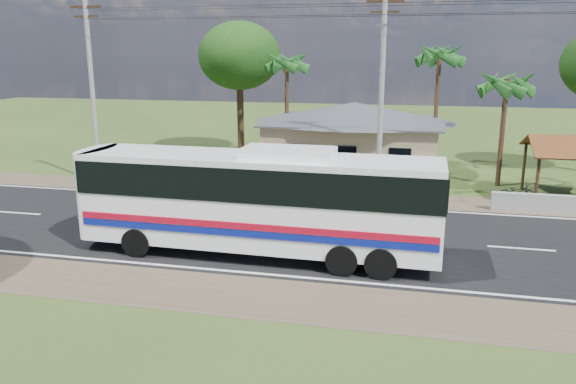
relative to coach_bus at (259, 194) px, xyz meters
name	(u,v)px	position (x,y,z in m)	size (l,w,h in m)	color
ground	(295,233)	(0.75, 2.83, -2.36)	(120.00, 120.00, 0.00)	#304418
road	(295,233)	(0.75, 2.83, -2.35)	(120.00, 16.00, 0.03)	black
house	(354,130)	(1.75, 15.83, 0.29)	(12.40, 10.00, 5.00)	#C5B283
concrete_barrier	(569,205)	(12.75, 8.43, -1.91)	(7.00, 0.30, 0.90)	#9E9E99
utility_poles	(375,86)	(3.42, 9.32, 3.41)	(32.80, 2.22, 11.00)	#9E9E99
palm_near	(507,84)	(10.25, 13.83, 3.35)	(2.80, 2.80, 6.70)	#47301E
palm_mid	(439,56)	(6.75, 18.33, 4.80)	(2.80, 2.80, 8.20)	#47301E
palm_far	(287,63)	(-3.25, 18.83, 4.32)	(2.80, 2.80, 7.70)	#47301E
tree_behind_house	(239,56)	(-7.25, 20.83, 4.76)	(6.00, 6.00, 9.61)	#47301E
coach_bus	(259,194)	(0.00, 0.00, 0.00)	(13.32, 3.09, 4.12)	white
motorcycle	(517,192)	(10.72, 10.40, -1.87)	(0.64, 1.83, 0.96)	black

